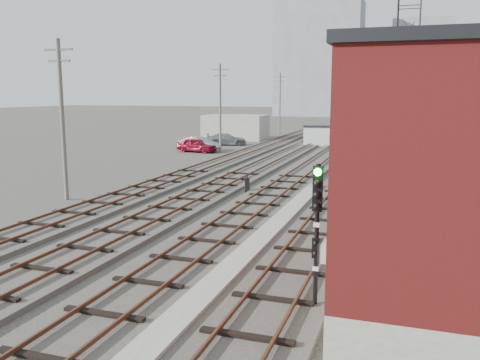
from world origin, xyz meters
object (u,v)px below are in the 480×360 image
at_px(signal_mast, 317,226).
at_px(car_silver, 199,144).
at_px(site_trailer, 327,136).
at_px(car_red, 197,145).
at_px(switch_stand, 247,185).
at_px(car_grey, 226,139).

distance_m(signal_mast, car_silver, 40.52).
distance_m(site_trailer, car_silver, 15.41).
distance_m(signal_mast, site_trailer, 46.18).
xyz_separation_m(site_trailer, car_red, (-11.79, -10.71, -0.44)).
height_order(signal_mast, car_red, signal_mast).
bearing_deg(switch_stand, car_grey, 89.32).
bearing_deg(car_silver, site_trailer, -38.14).
height_order(switch_stand, car_grey, car_grey).
bearing_deg(car_red, car_silver, 16.36).
relative_size(signal_mast, car_grey, 0.87).
distance_m(site_trailer, car_grey, 11.76).
relative_size(car_red, car_silver, 0.94).
relative_size(signal_mast, switch_stand, 3.56).
height_order(signal_mast, car_grey, signal_mast).
relative_size(signal_mast, car_silver, 0.91).
bearing_deg(car_grey, site_trailer, -94.70).
bearing_deg(signal_mast, car_grey, 113.07).
bearing_deg(site_trailer, car_red, -147.56).
xyz_separation_m(site_trailer, car_silver, (-11.92, -9.77, -0.42)).
distance_m(signal_mast, car_grey, 46.49).
distance_m(car_red, car_grey, 7.82).
bearing_deg(car_red, car_grey, 6.01).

